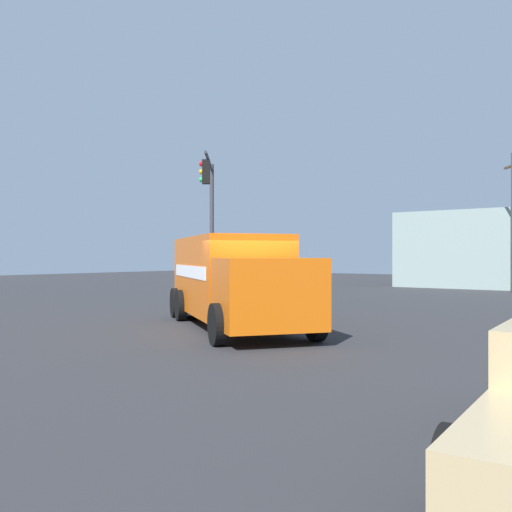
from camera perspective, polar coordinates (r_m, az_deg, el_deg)
name	(u,v)px	position (r m, az deg, el deg)	size (l,w,h in m)	color
ground_plane	(248,337)	(14.59, -0.79, -8.26)	(100.00, 100.00, 0.00)	#2B2B2D
delivery_truck	(234,279)	(16.49, -2.27, -2.38)	(7.86, 6.78, 2.68)	orange
traffic_light_primary	(210,209)	(24.83, -4.74, 4.85)	(2.86, 3.62, 6.39)	#38383D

